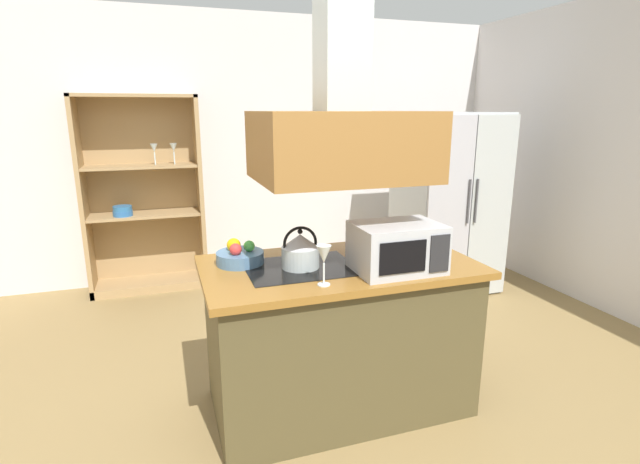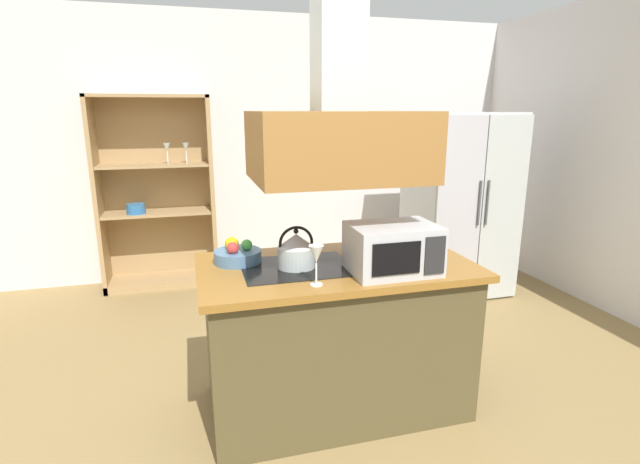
# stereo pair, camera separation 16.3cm
# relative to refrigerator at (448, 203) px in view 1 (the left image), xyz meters

# --- Properties ---
(ground_plane) EXTENTS (7.80, 7.80, 0.00)m
(ground_plane) POSITION_rel_refrigerator_xyz_m (-1.93, -1.83, -0.86)
(ground_plane) COLOR olive
(wall_back) EXTENTS (6.00, 0.12, 2.70)m
(wall_back) POSITION_rel_refrigerator_xyz_m (-1.93, 1.17, 0.49)
(wall_back) COLOR silver
(wall_back) RESTS_ON ground
(kitchen_island) EXTENTS (1.55, 0.85, 0.90)m
(kitchen_island) POSITION_rel_refrigerator_xyz_m (-1.72, -1.54, -0.41)
(kitchen_island) COLOR brown
(kitchen_island) RESTS_ON ground
(range_hood) EXTENTS (0.90, 0.70, 1.32)m
(range_hood) POSITION_rel_refrigerator_xyz_m (-1.72, -1.54, 0.83)
(range_hood) COLOR olive
(refrigerator) EXTENTS (0.90, 0.77, 1.73)m
(refrigerator) POSITION_rel_refrigerator_xyz_m (0.00, 0.00, 0.00)
(refrigerator) COLOR silver
(refrigerator) RESTS_ON ground
(dish_cabinet) EXTENTS (1.10, 0.40, 1.89)m
(dish_cabinet) POSITION_rel_refrigerator_xyz_m (-2.82, 0.95, -0.03)
(dish_cabinet) COLOR tan
(dish_cabinet) RESTS_ON ground
(kettle) EXTENTS (0.21, 0.21, 0.23)m
(kettle) POSITION_rel_refrigerator_xyz_m (-1.95, -1.54, 0.13)
(kettle) COLOR #AFBDBF
(kettle) RESTS_ON kitchen_island
(cutting_board) EXTENTS (0.34, 0.25, 0.02)m
(cutting_board) POSITION_rel_refrigerator_xyz_m (-1.32, -1.30, 0.05)
(cutting_board) COLOR #A57C53
(cutting_board) RESTS_ON kitchen_island
(microwave) EXTENTS (0.46, 0.35, 0.26)m
(microwave) POSITION_rel_refrigerator_xyz_m (-1.47, -1.75, 0.17)
(microwave) COLOR #B7BABF
(microwave) RESTS_ON kitchen_island
(wine_glass_on_counter) EXTENTS (0.08, 0.08, 0.21)m
(wine_glass_on_counter) POSITION_rel_refrigerator_xyz_m (-1.92, -1.84, 0.19)
(wine_glass_on_counter) COLOR silver
(wine_glass_on_counter) RESTS_ON kitchen_island
(fruit_bowl) EXTENTS (0.27, 0.27, 0.14)m
(fruit_bowl) POSITION_rel_refrigerator_xyz_m (-2.26, -1.37, 0.08)
(fruit_bowl) COLOR #4C7299
(fruit_bowl) RESTS_ON kitchen_island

